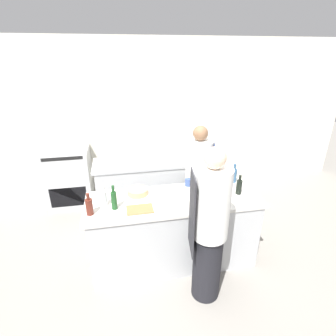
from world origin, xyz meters
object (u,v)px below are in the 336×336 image
Objects in this scene: bottle_cooking_oil at (104,198)px; bottle_water at (239,186)px; bowl_mixing_large at (170,195)px; bowl_prep_small at (218,195)px; bowl_ceramic_blue at (138,192)px; cup at (188,182)px; oven_range at (69,177)px; bottle_sauce at (114,200)px; chef_at_stove at (198,180)px; bottle_vinegar at (234,175)px; bottle_wine at (225,181)px; bottle_olive_oil at (89,206)px; chef_at_prep_near at (209,229)px.

bottle_water is (1.62, -0.03, -0.00)m from bottle_cooking_oil.
bowl_mixing_large reaches higher than bowl_prep_small.
cup is (0.67, 0.10, 0.01)m from bowl_ceramic_blue.
bowl_prep_small is (1.34, -0.08, -0.06)m from bottle_cooking_oil.
bowl_mixing_large is at bearing -49.86° from oven_range.
bowl_mixing_large is at bearing 10.10° from bottle_sauce.
bottle_cooking_oil reaches higher than cup.
chef_at_stove is 1.04m from bowl_ceramic_blue.
chef_at_stove is 16.57× the size of cup.
cup reaches higher than bowl_ceramic_blue.
oven_range is 5.77× the size of bowl_mixing_large.
oven_range is 3.91× the size of bottle_vinegar.
bottle_cooking_oil is at bearing -49.08° from chef_at_stove.
bowl_prep_small is at bearing -42.27° from oven_range.
cup is at bearing 8.65° from bowl_ceramic_blue.
cup is at bearing 164.69° from bottle_wine.
bottle_wine is 2.25× the size of cup.
chef_at_stove is at bearing 25.83° from bowl_ceramic_blue.
chef_at_stove is 0.74m from bowl_prep_small.
bottle_vinegar reaches higher than bowl_prep_small.
chef_at_stove is at bearing 91.47° from bowl_prep_small.
oven_range is 2.98m from bottle_water.
bottle_olive_oil is 1.49m from bowl_prep_small.
bowl_mixing_large is at bearing -26.74° from chef_at_stove.
bottle_cooking_oil is (0.15, 0.15, -0.00)m from bottle_olive_oil.
bottle_water is (0.09, -0.20, 0.01)m from bottle_wine.
chef_at_stove reaches higher than bowl_prep_small.
bottle_wine reaches higher than oven_range.
bottle_olive_oil reaches higher than oven_range.
chef_at_prep_near is 0.90m from cup.
bottle_vinegar is 0.21m from bottle_wine.
chef_at_prep_near reaches higher than bottle_wine.
bottle_vinegar is 0.33m from bottle_water.
bottle_sauce is at bearing -134.91° from bowl_ceramic_blue.
bowl_prep_small is 2.36× the size of cup.
bottle_water is at bearing 9.62° from bowl_prep_small.
bottle_vinegar is 1.47× the size of bowl_mixing_large.
chef_at_prep_near is at bearing -50.63° from bowl_ceramic_blue.
bottle_vinegar reaches higher than bowl_ceramic_blue.
chef_at_prep_near is 1.28m from chef_at_stove.
oven_range reaches higher than cup.
bottle_cooking_oil reaches higher than bottle_wine.
bottle_water is 0.99× the size of bowl_ceramic_blue.
bottle_wine is at bearing 6.17° from bottle_cooking_oil.
bottle_wine is at bearing 10.27° from bottle_sauce.
chef_at_prep_near reaches higher than cup.
bottle_wine is at bearing -23.33° from chef_at_prep_near.
bottle_sauce is (-1.42, -0.26, 0.03)m from bottle_wine.
bottle_sauce is 1.64× the size of bowl_mixing_large.
bottle_vinegar is 1.72m from bottle_cooking_oil.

